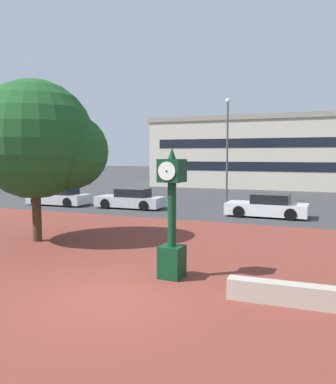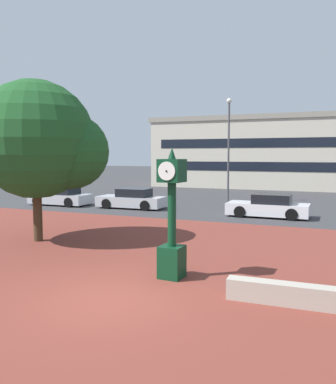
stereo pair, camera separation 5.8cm
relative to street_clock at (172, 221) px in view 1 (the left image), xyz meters
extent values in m
plane|color=#38383A|center=(-0.77, -2.11, -1.60)|extent=(200.00, 200.00, 0.00)
cube|color=brown|center=(-0.77, 1.67, -1.60)|extent=(44.00, 15.56, 0.01)
cube|color=#ADA393|center=(3.41, -0.86, -1.35)|extent=(3.21, 0.48, 0.50)
cube|color=#0C381E|center=(0.00, 0.00, -1.15)|extent=(0.67, 0.67, 0.90)
cylinder|color=#0C381E|center=(0.00, 0.00, 0.19)|extent=(0.24, 0.24, 1.78)
cube|color=#0C381E|center=(0.00, 0.00, 1.39)|extent=(0.66, 0.66, 0.63)
cylinder|color=white|center=(0.02, 0.33, 1.39)|extent=(0.50, 0.06, 0.50)
sphere|color=black|center=(0.02, 0.35, 1.39)|extent=(0.05, 0.05, 0.05)
cylinder|color=white|center=(-0.02, -0.33, 1.39)|extent=(0.50, 0.06, 0.50)
sphere|color=black|center=(-0.02, -0.35, 1.39)|extent=(0.05, 0.05, 0.05)
cone|color=#0C381E|center=(0.00, 0.00, 1.86)|extent=(0.22, 0.22, 0.32)
cylinder|color=#42301E|center=(-6.71, 2.41, -0.46)|extent=(0.35, 0.35, 2.29)
sphere|color=#1E5123|center=(-6.71, 2.41, 2.41)|extent=(4.61, 4.61, 4.61)
sphere|color=#1E5123|center=(-5.55, 3.10, 1.95)|extent=(3.00, 3.00, 3.00)
cube|color=#B7BABF|center=(-7.85, 12.52, -1.16)|extent=(4.37, 1.82, 0.64)
cube|color=black|center=(-7.64, 12.52, -0.60)|extent=(2.03, 1.52, 0.56)
cylinder|color=black|center=(-9.17, 11.69, -1.28)|extent=(0.65, 0.24, 0.64)
cylinder|color=black|center=(-9.21, 13.27, -1.28)|extent=(0.65, 0.24, 0.64)
cylinder|color=black|center=(-6.49, 11.76, -1.28)|extent=(0.65, 0.24, 0.64)
cylinder|color=black|center=(-6.54, 13.35, -1.28)|extent=(0.65, 0.24, 0.64)
cube|color=silver|center=(0.80, 12.18, -1.16)|extent=(4.40, 1.78, 0.64)
cube|color=black|center=(1.02, 12.18, -0.60)|extent=(2.03, 1.51, 0.56)
cylinder|color=black|center=(-0.56, 11.38, -1.28)|extent=(0.64, 0.23, 0.64)
cylinder|color=black|center=(-0.55, 13.00, -1.28)|extent=(0.64, 0.23, 0.64)
cylinder|color=black|center=(2.15, 11.36, -1.28)|extent=(0.64, 0.23, 0.64)
cylinder|color=black|center=(2.17, 12.98, -1.28)|extent=(0.64, 0.23, 0.64)
cube|color=#B7BABF|center=(-13.11, 12.16, -1.16)|extent=(4.17, 1.90, 0.64)
cube|color=black|center=(-12.90, 12.16, -0.60)|extent=(1.93, 1.60, 0.56)
cylinder|color=black|center=(-14.38, 11.28, -1.28)|extent=(0.64, 0.23, 0.64)
cylinder|color=black|center=(-14.41, 12.98, -1.28)|extent=(0.64, 0.23, 0.64)
cylinder|color=black|center=(-11.81, 11.33, -1.28)|extent=(0.64, 0.23, 0.64)
cylinder|color=black|center=(-11.84, 13.03, -1.28)|extent=(0.64, 0.23, 0.64)
cube|color=beige|center=(-2.02, 35.98, 1.82)|extent=(24.23, 13.72, 6.86)
cube|color=gray|center=(-2.02, 35.98, 5.50)|extent=(24.71, 13.99, 0.50)
cube|color=black|center=(-2.02, 29.10, 0.68)|extent=(21.81, 0.04, 0.90)
cube|color=black|center=(-2.02, 29.10, 2.97)|extent=(21.81, 0.04, 0.90)
cylinder|color=#4C4C51|center=(-2.86, 17.92, 1.93)|extent=(0.14, 0.14, 7.06)
sphere|color=white|center=(-2.86, 17.92, 5.60)|extent=(0.36, 0.36, 0.36)
camera|label=1|loc=(4.00, -10.11, 1.82)|focal=37.35mm
camera|label=2|loc=(4.05, -10.09, 1.82)|focal=37.35mm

